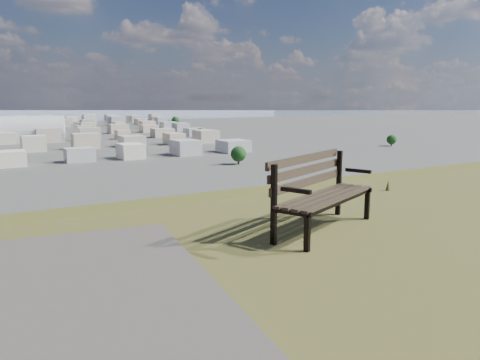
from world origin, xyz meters
TOP-DOWN VIEW (x-y plane):
  - park_bench at (-0.14, 1.95)m, footprint 1.75×1.16m
  - gravel_patch at (-3.20, 1.30)m, footprint 2.90×3.81m
  - grass_tufts at (-1.12, -0.44)m, footprint 12.49×7.38m
  - arena at (24.26, 308.53)m, footprint 52.55×30.98m

SIDE VIEW (x-z plane):
  - arena at x=24.26m, z-range -5.49..15.29m
  - gravel_patch at x=-3.20m, z-range 25.00..25.07m
  - grass_tufts at x=-1.12m, z-range 24.98..25.24m
  - park_bench at x=-0.14m, z-range 25.06..25.93m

